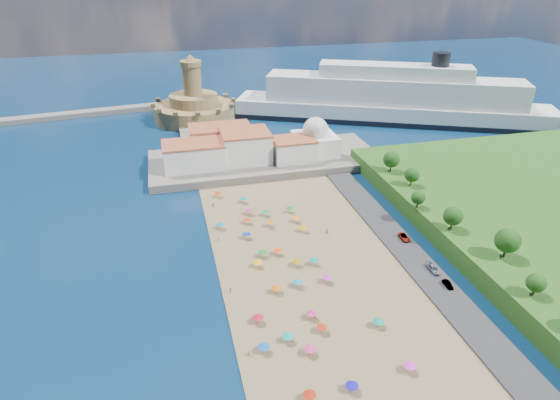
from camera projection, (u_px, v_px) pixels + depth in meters
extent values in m
plane|color=#071938|center=(289.00, 271.00, 121.50)|extent=(700.00, 700.00, 0.00)
cube|color=#59544C|center=(265.00, 160.00, 186.04)|extent=(90.00, 36.00, 3.00)
cube|color=#59544C|center=(201.00, 137.00, 211.61)|extent=(18.00, 70.00, 2.40)
cube|color=silver|center=(194.00, 156.00, 173.75)|extent=(22.00, 14.00, 9.00)
cube|color=silver|center=(246.00, 147.00, 179.39)|extent=(18.00, 16.00, 11.00)
cube|color=silver|center=(294.00, 150.00, 180.54)|extent=(16.00, 12.00, 8.00)
cube|color=silver|center=(221.00, 139.00, 188.23)|extent=(24.00, 14.00, 10.00)
cube|color=silver|center=(315.00, 144.00, 186.18)|extent=(16.00, 16.00, 8.00)
sphere|color=silver|center=(315.00, 130.00, 183.45)|extent=(10.00, 10.00, 10.00)
cylinder|color=silver|center=(316.00, 120.00, 181.72)|extent=(1.20, 1.20, 1.60)
cylinder|color=olive|center=(195.00, 112.00, 236.24)|extent=(40.00, 40.00, 8.00)
cylinder|color=olive|center=(194.00, 99.00, 233.29)|extent=(24.00, 24.00, 5.00)
cylinder|color=olive|center=(192.00, 80.00, 228.97)|extent=(9.00, 9.00, 14.00)
cylinder|color=olive|center=(191.00, 63.00, 225.24)|extent=(10.40, 10.40, 2.40)
cone|color=olive|center=(190.00, 57.00, 224.02)|extent=(6.00, 6.00, 3.00)
cube|color=black|center=(390.00, 118.00, 236.37)|extent=(151.21, 86.15, 2.51)
cube|color=silver|center=(390.00, 112.00, 234.83)|extent=(150.13, 85.37, 9.29)
cube|color=silver|center=(393.00, 90.00, 229.91)|extent=(120.28, 68.67, 12.39)
cube|color=silver|center=(395.00, 71.00, 225.69)|extent=(71.67, 43.34, 6.19)
cylinder|color=black|center=(441.00, 59.00, 219.51)|extent=(8.26, 8.26, 6.19)
cylinder|color=gray|center=(352.00, 388.00, 86.75)|extent=(0.07, 0.07, 2.00)
cone|color=#140DB2|center=(352.00, 384.00, 86.34)|extent=(2.50, 2.50, 0.60)
cylinder|color=gray|center=(276.00, 290.00, 112.64)|extent=(0.07, 0.07, 2.00)
cone|color=#D35E09|center=(276.00, 287.00, 112.23)|extent=(2.50, 2.50, 0.60)
cylinder|color=gray|center=(247.00, 221.00, 142.44)|extent=(0.07, 0.07, 2.00)
cone|color=red|center=(247.00, 219.00, 142.04)|extent=(2.50, 2.50, 0.60)
cylinder|color=gray|center=(270.00, 224.00, 140.99)|extent=(0.07, 0.07, 2.00)
cone|color=#D7640B|center=(270.00, 221.00, 140.58)|extent=(2.50, 2.50, 0.60)
cylinder|color=gray|center=(290.00, 210.00, 149.02)|extent=(0.07, 0.07, 2.00)
cone|color=#15781B|center=(290.00, 207.00, 148.61)|extent=(2.50, 2.50, 0.60)
cylinder|color=gray|center=(258.00, 320.00, 103.26)|extent=(0.07, 0.07, 2.00)
cone|color=#B70E2C|center=(258.00, 317.00, 102.85)|extent=(2.50, 2.50, 0.60)
cylinder|color=gray|center=(288.00, 339.00, 98.10)|extent=(0.07, 0.07, 2.00)
cone|color=#109285|center=(288.00, 335.00, 97.69)|extent=(2.50, 2.50, 0.60)
cylinder|color=gray|center=(310.00, 351.00, 94.90)|extent=(0.07, 0.07, 2.00)
cone|color=#CD2B6B|center=(310.00, 348.00, 94.49)|extent=(2.50, 2.50, 0.60)
cylinder|color=gray|center=(278.00, 252.00, 127.16)|extent=(0.07, 0.07, 2.00)
cone|color=#FF410B|center=(278.00, 250.00, 126.75)|extent=(2.50, 2.50, 0.60)
cylinder|color=gray|center=(298.00, 284.00, 114.76)|extent=(0.07, 0.07, 2.00)
cone|color=#11769C|center=(298.00, 281.00, 114.35)|extent=(2.50, 2.50, 0.60)
cylinder|color=gray|center=(314.00, 262.00, 123.08)|extent=(0.07, 0.07, 2.00)
cone|color=#0E8083|center=(314.00, 259.00, 122.67)|extent=(2.50, 2.50, 0.60)
cylinder|color=gray|center=(297.00, 263.00, 122.60)|extent=(0.07, 0.07, 2.00)
cone|color=#90720D|center=(297.00, 260.00, 122.19)|extent=(2.50, 2.50, 0.60)
cylinder|color=gray|center=(247.00, 236.00, 134.83)|extent=(0.07, 0.07, 2.00)
cone|color=#0B349A|center=(247.00, 233.00, 134.42)|extent=(2.50, 2.50, 0.60)
cylinder|color=gray|center=(322.00, 329.00, 100.62)|extent=(0.07, 0.07, 2.00)
cone|color=#AE2B0D|center=(322.00, 326.00, 100.21)|extent=(2.50, 2.50, 0.60)
cylinder|color=gray|center=(262.00, 254.00, 126.41)|extent=(0.07, 0.07, 2.00)
cone|color=#167E1F|center=(262.00, 251.00, 126.01)|extent=(2.50, 2.50, 0.60)
cylinder|color=gray|center=(257.00, 264.00, 122.24)|extent=(0.07, 0.07, 2.00)
cone|color=#F69D0D|center=(257.00, 261.00, 121.84)|extent=(2.50, 2.50, 0.60)
cylinder|color=gray|center=(264.00, 349.00, 95.42)|extent=(0.07, 0.07, 2.00)
cone|color=#0E55B7|center=(264.00, 346.00, 95.02)|extent=(2.50, 2.50, 0.60)
cylinder|color=gray|center=(327.00, 280.00, 116.28)|extent=(0.07, 0.07, 2.00)
cone|color=#BB28B4|center=(327.00, 277.00, 115.87)|extent=(2.50, 2.50, 0.60)
cylinder|color=gray|center=(218.00, 195.00, 158.76)|extent=(0.07, 0.07, 2.00)
cone|color=red|center=(218.00, 192.00, 158.36)|extent=(2.50, 2.50, 0.60)
cylinder|color=gray|center=(309.00, 397.00, 84.91)|extent=(0.07, 0.07, 2.00)
cone|color=#A5210D|center=(309.00, 394.00, 84.50)|extent=(2.50, 2.50, 0.60)
cylinder|color=gray|center=(249.00, 212.00, 147.66)|extent=(0.07, 0.07, 2.00)
cone|color=#BA2767|center=(249.00, 210.00, 147.25)|extent=(2.50, 2.50, 0.60)
cylinder|color=gray|center=(303.00, 229.00, 138.15)|extent=(0.07, 0.07, 2.00)
cone|color=#CD8709|center=(303.00, 227.00, 137.74)|extent=(2.50, 2.50, 0.60)
cylinder|color=gray|center=(409.00, 368.00, 90.98)|extent=(0.07, 0.07, 2.00)
cone|color=#C62ABE|center=(410.00, 365.00, 90.57)|extent=(2.50, 2.50, 0.60)
cylinder|color=gray|center=(220.00, 226.00, 139.80)|extent=(0.07, 0.07, 2.00)
cone|color=#0F6A92|center=(220.00, 224.00, 139.39)|extent=(2.50, 2.50, 0.60)
cylinder|color=gray|center=(243.00, 200.00, 154.95)|extent=(0.07, 0.07, 2.00)
cone|color=#0D7867|center=(243.00, 198.00, 154.54)|extent=(2.50, 2.50, 0.60)
cylinder|color=gray|center=(378.00, 324.00, 102.10)|extent=(0.07, 0.07, 2.00)
cone|color=#0D806B|center=(379.00, 321.00, 101.69)|extent=(2.50, 2.50, 0.60)
cylinder|color=gray|center=(296.00, 220.00, 143.32)|extent=(0.07, 0.07, 2.00)
cone|color=orange|center=(296.00, 217.00, 142.91)|extent=(2.50, 2.50, 0.60)
cylinder|color=gray|center=(311.00, 316.00, 104.42)|extent=(0.07, 0.07, 2.00)
cone|color=#B92765|center=(311.00, 313.00, 104.01)|extent=(2.50, 2.50, 0.60)
cylinder|color=gray|center=(265.00, 213.00, 146.87)|extent=(0.07, 0.07, 2.00)
cone|color=#16803D|center=(265.00, 211.00, 146.46)|extent=(2.50, 2.50, 0.60)
imported|color=tan|center=(272.00, 228.00, 139.41)|extent=(1.01, 1.01, 1.65)
imported|color=tan|center=(316.00, 315.00, 104.80)|extent=(1.07, 0.91, 1.85)
imported|color=tan|center=(231.00, 290.00, 113.00)|extent=(0.70, 0.86, 1.64)
imported|color=tan|center=(218.00, 239.00, 133.54)|extent=(0.94, 1.18, 1.59)
imported|color=tan|center=(213.00, 205.00, 151.94)|extent=(1.07, 0.47, 1.81)
imported|color=tan|center=(249.00, 352.00, 94.83)|extent=(0.75, 0.65, 1.74)
imported|color=tan|center=(327.00, 231.00, 137.35)|extent=(0.60, 1.76, 1.88)
imported|color=gray|center=(434.00, 269.00, 120.17)|extent=(2.17, 5.05, 1.45)
imported|color=gray|center=(404.00, 237.00, 134.06)|extent=(2.62, 4.85, 1.29)
imported|color=gray|center=(448.00, 284.00, 114.54)|extent=(1.44, 3.71, 1.20)
cylinder|color=#382314|center=(534.00, 291.00, 102.93)|extent=(0.50, 0.50, 2.38)
sphere|color=#14380F|center=(536.00, 283.00, 101.95)|extent=(4.29, 4.29, 4.29)
cylinder|color=#382314|center=(505.00, 251.00, 116.03)|extent=(0.50, 0.50, 3.46)
sphere|color=#14380F|center=(508.00, 240.00, 114.61)|extent=(6.23, 6.23, 6.23)
cylinder|color=#382314|center=(451.00, 224.00, 128.30)|extent=(0.50, 0.50, 2.97)
sphere|color=#14380F|center=(453.00, 216.00, 127.09)|extent=(5.34, 5.34, 5.34)
cylinder|color=#382314|center=(417.00, 204.00, 139.85)|extent=(0.50, 0.50, 2.36)
sphere|color=#14380F|center=(418.00, 198.00, 138.88)|extent=(4.25, 4.25, 4.25)
cylinder|color=#382314|center=(411.00, 182.00, 153.58)|extent=(0.50, 0.50, 2.71)
sphere|color=#14380F|center=(412.00, 175.00, 152.47)|extent=(4.89, 4.89, 4.89)
cylinder|color=#382314|center=(391.00, 167.00, 163.88)|extent=(0.50, 0.50, 3.20)
sphere|color=#14380F|center=(392.00, 159.00, 162.57)|extent=(5.76, 5.76, 5.76)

